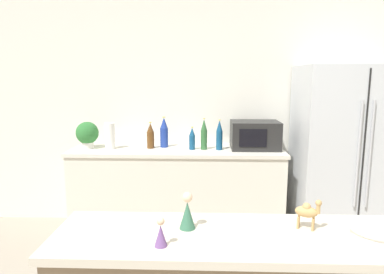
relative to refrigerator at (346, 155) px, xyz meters
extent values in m
cube|color=silver|center=(-1.27, 0.41, 0.41)|extent=(8.00, 0.06, 2.55)
cube|color=silver|center=(-1.67, 0.08, -0.43)|extent=(2.12, 0.60, 0.86)
cube|color=silver|center=(-1.67, 0.08, 0.02)|extent=(2.15, 0.63, 0.03)
cube|color=silver|center=(0.00, 0.00, 0.00)|extent=(0.96, 0.71, 1.73)
cube|color=black|center=(0.00, -0.36, 0.00)|extent=(0.01, 0.01, 1.66)
cylinder|color=#B2B5BA|center=(-0.05, -0.38, 0.09)|extent=(0.02, 0.02, 0.95)
cylinder|color=#B2B5BA|center=(0.05, -0.38, 0.09)|extent=(0.02, 0.02, 0.95)
cube|color=beige|center=(-1.15, -1.97, 0.07)|extent=(1.79, 0.45, 0.03)
cylinder|color=silver|center=(-2.59, 0.05, 0.07)|extent=(0.12, 0.12, 0.07)
sphere|color=#2D7033|center=(-2.59, 0.05, 0.19)|extent=(0.23, 0.23, 0.23)
cylinder|color=white|center=(-2.35, 0.03, 0.17)|extent=(0.10, 0.10, 0.27)
cube|color=black|center=(-0.88, 0.10, 0.18)|extent=(0.48, 0.36, 0.28)
cube|color=black|center=(-0.93, -0.09, 0.18)|extent=(0.26, 0.01, 0.17)
cylinder|color=navy|center=(-1.52, 0.03, 0.11)|extent=(0.06, 0.06, 0.14)
cone|color=navy|center=(-1.52, 0.03, 0.22)|extent=(0.06, 0.06, 0.08)
cylinder|color=gold|center=(-1.52, 0.03, 0.26)|extent=(0.02, 0.02, 0.01)
cylinder|color=navy|center=(-1.25, 0.03, 0.13)|extent=(0.06, 0.06, 0.19)
cone|color=navy|center=(-1.25, 0.03, 0.28)|extent=(0.06, 0.06, 0.11)
cylinder|color=gold|center=(-1.25, 0.03, 0.34)|extent=(0.02, 0.02, 0.01)
cylinder|color=brown|center=(-1.94, 0.08, 0.12)|extent=(0.07, 0.07, 0.17)
cone|color=brown|center=(-1.94, 0.08, 0.25)|extent=(0.07, 0.07, 0.09)
cylinder|color=gold|center=(-1.94, 0.08, 0.30)|extent=(0.03, 0.03, 0.01)
cylinder|color=#2D6033|center=(-1.40, 0.04, 0.13)|extent=(0.06, 0.06, 0.20)
cone|color=#2D6033|center=(-1.40, 0.04, 0.29)|extent=(0.06, 0.06, 0.11)
cylinder|color=gold|center=(-1.40, 0.04, 0.35)|extent=(0.02, 0.02, 0.01)
cylinder|color=navy|center=(-1.81, 0.14, 0.14)|extent=(0.08, 0.08, 0.20)
cone|color=navy|center=(-1.81, 0.14, 0.29)|extent=(0.08, 0.08, 0.11)
cylinder|color=gold|center=(-1.81, 0.14, 0.35)|extent=(0.03, 0.03, 0.01)
cylinder|color=white|center=(-0.69, -2.00, 0.11)|extent=(0.21, 0.21, 0.05)
torus|color=white|center=(-0.69, -2.00, 0.14)|extent=(0.22, 0.22, 0.02)
ellipsoid|color=tan|center=(-0.95, -1.91, 0.17)|extent=(0.11, 0.08, 0.05)
sphere|color=tan|center=(-0.95, -1.91, 0.19)|extent=(0.04, 0.04, 0.04)
cylinder|color=tan|center=(-0.90, -1.92, 0.19)|extent=(0.02, 0.02, 0.05)
sphere|color=tan|center=(-0.90, -1.92, 0.21)|extent=(0.03, 0.03, 0.03)
cylinder|color=tan|center=(-0.91, -1.90, 0.11)|extent=(0.01, 0.01, 0.05)
cylinder|color=tan|center=(-0.93, -1.93, 0.11)|extent=(0.01, 0.01, 0.05)
cylinder|color=tan|center=(-0.97, -1.88, 0.11)|extent=(0.01, 0.01, 0.05)
cylinder|color=tan|center=(-0.98, -1.91, 0.11)|extent=(0.01, 0.01, 0.05)
cone|color=#33664C|center=(-1.47, -1.92, 0.15)|extent=(0.07, 0.07, 0.12)
sphere|color=beige|center=(-1.47, -1.92, 0.23)|extent=(0.05, 0.05, 0.05)
cone|color=#6B4784|center=(-1.56, -2.09, 0.13)|extent=(0.05, 0.05, 0.09)
sphere|color=beige|center=(-1.56, -2.09, 0.19)|extent=(0.03, 0.03, 0.03)
camera|label=1|loc=(-1.40, -3.34, 0.74)|focal=32.00mm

